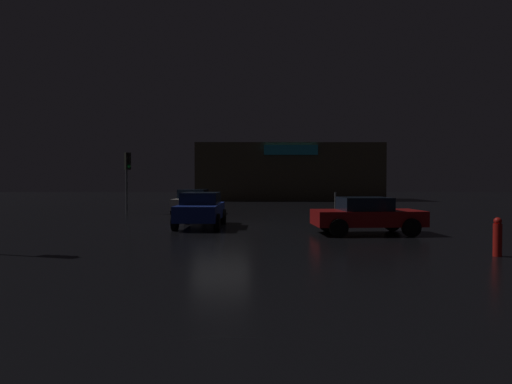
# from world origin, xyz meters

# --- Properties ---
(ground_plane) EXTENTS (120.00, 120.00, 0.00)m
(ground_plane) POSITION_xyz_m (0.00, 0.00, 0.00)
(ground_plane) COLOR black
(store_building) EXTENTS (18.92, 7.88, 5.82)m
(store_building) POSITION_xyz_m (5.13, 27.33, 2.91)
(store_building) COLOR brown
(store_building) RESTS_ON ground
(traffic_signal_opposite) EXTENTS (0.41, 0.43, 3.69)m
(traffic_signal_opposite) POSITION_xyz_m (-6.19, 7.28, 2.69)
(traffic_signal_opposite) COLOR #595B60
(traffic_signal_opposite) RESTS_ON ground
(car_near) EXTENTS (1.96, 4.20, 1.47)m
(car_near) POSITION_xyz_m (-0.80, -0.53, 0.77)
(car_near) COLOR navy
(car_near) RESTS_ON ground
(car_far) EXTENTS (4.02, 2.20, 1.36)m
(car_far) POSITION_xyz_m (5.62, -3.06, 0.71)
(car_far) COLOR #A51414
(car_far) RESTS_ON ground
(car_crossing) EXTENTS (2.18, 4.44, 1.47)m
(car_crossing) POSITION_xyz_m (-2.14, 6.87, 0.75)
(car_crossing) COLOR silver
(car_crossing) RESTS_ON ground
(fire_hydrant) EXTENTS (0.22, 0.22, 1.01)m
(fire_hydrant) POSITION_xyz_m (7.77, -7.85, 0.50)
(fire_hydrant) COLOR red
(fire_hydrant) RESTS_ON ground
(bollard_kerb_a) EXTENTS (0.12, 0.12, 1.24)m
(bollard_kerb_a) POSITION_xyz_m (6.73, 8.78, 0.62)
(bollard_kerb_a) COLOR #595B60
(bollard_kerb_a) RESTS_ON ground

